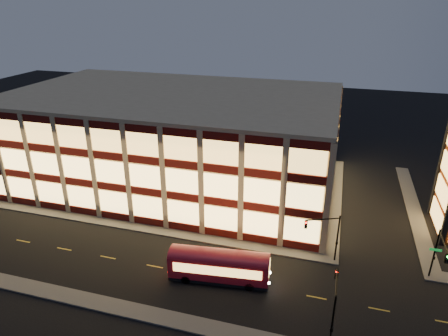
% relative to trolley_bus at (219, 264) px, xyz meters
% --- Properties ---
extents(ground, '(200.00, 200.00, 0.00)m').
position_rel_trolley_bus_xyz_m(ground, '(-11.68, 6.10, -1.99)').
color(ground, black).
rests_on(ground, ground).
extents(sidewalk_office_south, '(54.00, 2.00, 0.15)m').
position_rel_trolley_bus_xyz_m(sidewalk_office_south, '(-14.68, 7.10, -1.92)').
color(sidewalk_office_south, '#514F4C').
rests_on(sidewalk_office_south, ground).
extents(sidewalk_office_east, '(2.00, 30.00, 0.15)m').
position_rel_trolley_bus_xyz_m(sidewalk_office_east, '(11.32, 23.10, -1.92)').
color(sidewalk_office_east, '#514F4C').
rests_on(sidewalk_office_east, ground).
extents(sidewalk_tower_west, '(2.00, 30.00, 0.15)m').
position_rel_trolley_bus_xyz_m(sidewalk_tower_west, '(22.32, 23.10, -1.92)').
color(sidewalk_tower_west, '#514F4C').
rests_on(sidewalk_tower_west, ground).
extents(sidewalk_near, '(100.00, 2.00, 0.15)m').
position_rel_trolley_bus_xyz_m(sidewalk_near, '(-11.68, -6.90, -1.92)').
color(sidewalk_near, '#514F4C').
rests_on(sidewalk_near, ground).
extents(office_building, '(50.45, 30.45, 14.50)m').
position_rel_trolley_bus_xyz_m(office_building, '(-14.60, 23.02, 5.26)').
color(office_building, tan).
rests_on(office_building, ground).
extents(traffic_signal_far, '(3.79, 1.87, 6.00)m').
position_rel_trolley_bus_xyz_m(traffic_signal_far, '(10.53, 6.34, 2.12)').
color(traffic_signal_far, black).
rests_on(traffic_signal_far, ground).
extents(traffic_signal_right, '(1.20, 4.37, 6.00)m').
position_rel_trolley_bus_xyz_m(traffic_signal_right, '(21.82, 5.48, 2.11)').
color(traffic_signal_right, black).
rests_on(traffic_signal_right, ground).
extents(traffic_signal_near, '(0.32, 4.45, 6.00)m').
position_rel_trolley_bus_xyz_m(traffic_signal_near, '(11.82, -4.93, 2.14)').
color(traffic_signal_near, black).
rests_on(traffic_signal_near, ground).
extents(trolley_bus, '(10.85, 3.89, 3.59)m').
position_rel_trolley_bus_xyz_m(trolley_bus, '(0.00, 0.00, 0.00)').
color(trolley_bus, '#9C0818').
rests_on(trolley_bus, ground).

